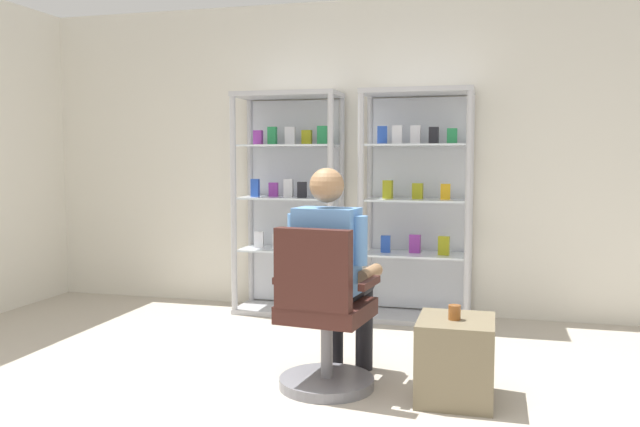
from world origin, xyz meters
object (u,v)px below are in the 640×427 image
office_chair (323,324)px  display_cabinet_right (417,203)px  display_cabinet_left (291,201)px  tea_glass (454,312)px  storage_crate (456,359)px  seated_shopkeeper (333,265)px

office_chair → display_cabinet_right: bearing=80.4°
display_cabinet_left → tea_glass: bearing=-50.4°
storage_crate → seated_shopkeeper: bearing=171.7°
seated_shopkeeper → tea_glass: (0.72, -0.13, -0.21)m
display_cabinet_left → display_cabinet_right: bearing=-0.0°
display_cabinet_right → tea_glass: display_cabinet_right is taller
display_cabinet_right → storage_crate: 2.01m
display_cabinet_right → storage_crate: size_ratio=4.07×
storage_crate → tea_glass: size_ratio=5.72×
storage_crate → tea_glass: bearing=-114.1°
display_cabinet_left → seated_shopkeeper: size_ratio=1.47×
office_chair → storage_crate: office_chair is taller
display_cabinet_left → tea_glass: size_ratio=23.26×
storage_crate → display_cabinet_left: bearing=130.1°
office_chair → tea_glass: bearing=2.6°
display_cabinet_left → storage_crate: (1.53, -1.82, -0.74)m
office_chair → seated_shopkeeper: size_ratio=0.74×
storage_crate → office_chair: bearing=-175.8°
display_cabinet_left → seated_shopkeeper: bearing=-64.9°
tea_glass → display_cabinet_right: bearing=103.0°
storage_crate → tea_glass: (-0.01, -0.02, 0.27)m
display_cabinet_right → office_chair: 1.98m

